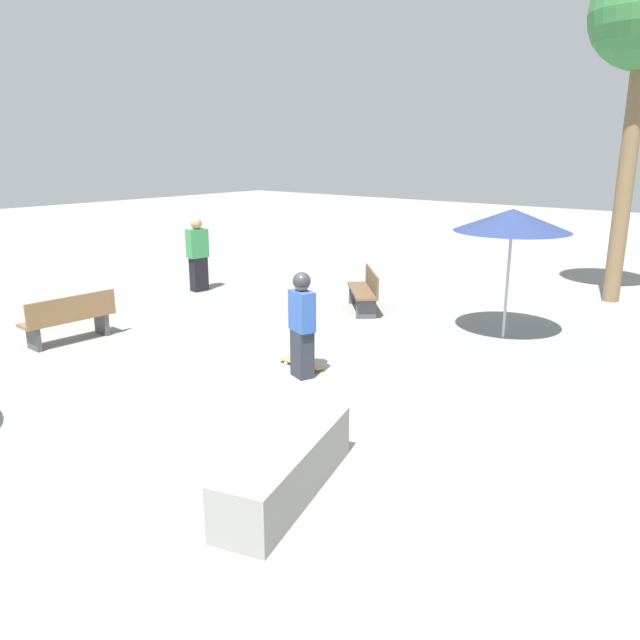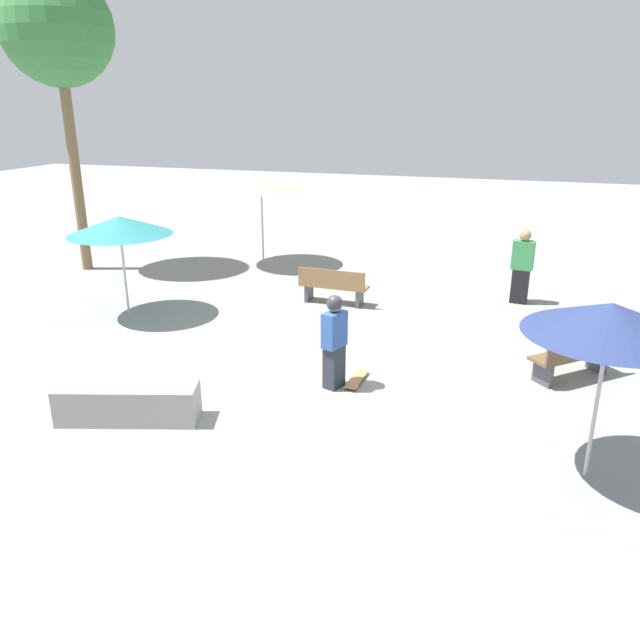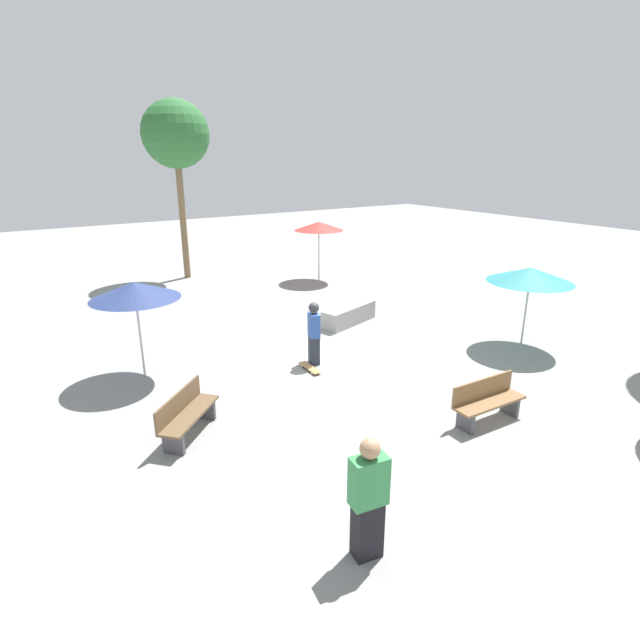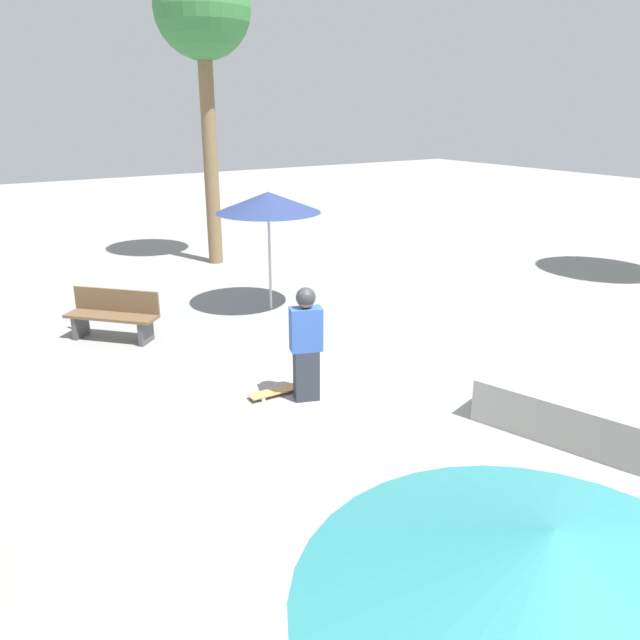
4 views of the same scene
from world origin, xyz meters
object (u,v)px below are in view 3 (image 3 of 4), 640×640
at_px(shade_umbrella_red, 319,226).
at_px(shade_umbrella_teal, 530,275).
at_px(shade_umbrella_navy, 135,290).
at_px(skater_main, 314,331).
at_px(bench_near, 487,401).
at_px(bench_far, 187,414).
at_px(bystander_watching, 368,499).
at_px(concrete_ledge, 349,315).
at_px(skateboard, 310,368).
at_px(palm_tree_far_back, 176,136).

height_order(shade_umbrella_red, shade_umbrella_teal, shade_umbrella_red).
bearing_deg(shade_umbrella_navy, skater_main, -21.72).
height_order(bench_near, shade_umbrella_red, shade_umbrella_red).
height_order(skater_main, bench_near, skater_main).
height_order(bench_far, shade_umbrella_navy, shade_umbrella_navy).
relative_size(skater_main, shade_umbrella_red, 0.66).
relative_size(bench_near, shade_umbrella_red, 0.67).
xyz_separation_m(shade_umbrella_red, bystander_watching, (-7.63, -12.89, -1.36)).
bearing_deg(bench_far, concrete_ledge, 166.13).
distance_m(skater_main, shade_umbrella_teal, 5.87).
xyz_separation_m(bench_far, shade_umbrella_navy, (0.00, 3.05, 1.68)).
distance_m(concrete_ledge, shade_umbrella_navy, 6.61).
relative_size(skater_main, bench_far, 1.08).
distance_m(bench_far, bystander_watching, 4.27).
height_order(bench_near, shade_umbrella_navy, shade_umbrella_navy).
bearing_deg(shade_umbrella_red, bystander_watching, -120.62).
xyz_separation_m(skateboard, shade_umbrella_navy, (-3.46, 1.80, 2.04)).
relative_size(bench_far, shade_umbrella_red, 0.61).
xyz_separation_m(skater_main, bench_near, (1.29, -4.24, -0.43)).
bearing_deg(concrete_ledge, skateboard, -141.19).
bearing_deg(palm_tree_far_back, skateboard, -93.83).
relative_size(skateboard, bench_far, 0.55).
xyz_separation_m(skateboard, bench_far, (-3.46, -1.25, 0.37)).
xyz_separation_m(shade_umbrella_navy, bystander_watching, (0.96, -7.19, -1.24)).
bearing_deg(skater_main, bystander_watching, -6.43).
xyz_separation_m(skateboard, shade_umbrella_teal, (5.68, -1.81, 1.93)).
xyz_separation_m(bench_far, palm_tree_far_back, (4.19, 12.22, 5.24)).
distance_m(skateboard, bench_far, 3.70).
distance_m(concrete_ledge, shade_umbrella_teal, 5.27).
bearing_deg(shade_umbrella_navy, bench_near, -48.60).
bearing_deg(bench_near, concrete_ledge, -99.02).
height_order(skateboard, bench_near, bench_near).
distance_m(skater_main, skateboard, 0.91).
distance_m(shade_umbrella_navy, shade_umbrella_red, 10.32).
relative_size(skateboard, shade_umbrella_navy, 0.35).
relative_size(skateboard, concrete_ledge, 0.38).
relative_size(concrete_ledge, shade_umbrella_red, 0.89).
bearing_deg(shade_umbrella_red, bench_near, -107.14).
height_order(bench_near, palm_tree_far_back, palm_tree_far_back).
xyz_separation_m(bench_near, shade_umbrella_navy, (-5.07, 5.75, 1.68)).
distance_m(bench_near, palm_tree_far_back, 15.83).
bearing_deg(concrete_ledge, bench_far, -150.62).
distance_m(skater_main, concrete_ledge, 3.31).
xyz_separation_m(skateboard, palm_tree_far_back, (0.73, 10.96, 5.60)).
relative_size(shade_umbrella_navy, shade_umbrella_teal, 1.05).
bearing_deg(shade_umbrella_red, skater_main, -123.81).
bearing_deg(bench_far, bench_near, 108.76).
xyz_separation_m(bench_near, shade_umbrella_red, (3.53, 11.45, 1.80)).
xyz_separation_m(palm_tree_far_back, bystander_watching, (-3.23, -16.36, -4.80)).
relative_size(concrete_ledge, bench_far, 1.45).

